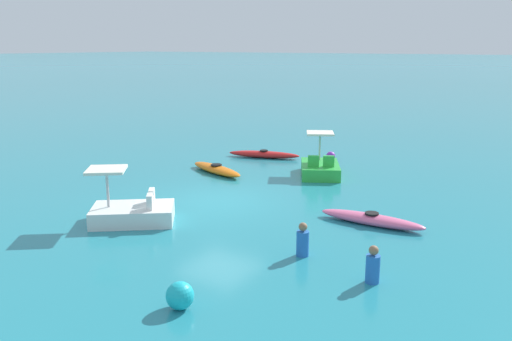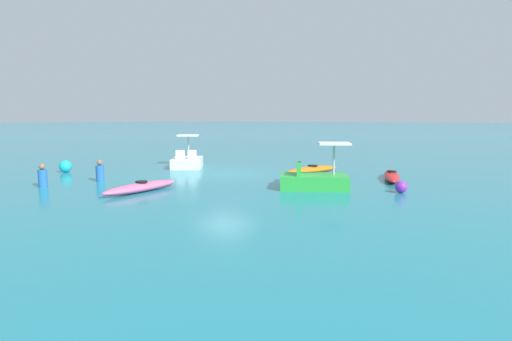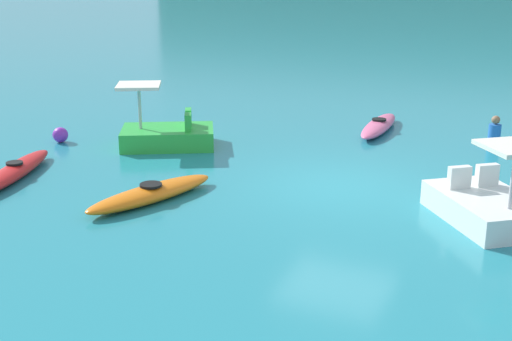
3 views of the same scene
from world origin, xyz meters
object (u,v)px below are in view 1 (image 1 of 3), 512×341
at_px(buoy_cyan, 180,296).
at_px(kayak_orange, 216,169).
at_px(kayak_red, 264,154).
at_px(pedal_boat_white, 132,212).
at_px(kayak_pink, 372,219).
at_px(buoy_purple, 331,156).
at_px(person_near_shore, 303,241).
at_px(person_by_kayaks, 373,266).
at_px(pedal_boat_green, 320,167).

bearing_deg(buoy_cyan, kayak_orange, -145.92).
xyz_separation_m(kayak_red, pedal_boat_white, (10.07, 1.75, 0.17)).
xyz_separation_m(kayak_pink, kayak_red, (-6.29, -7.84, -0.00)).
distance_m(buoy_purple, buoy_cyan, 14.97).
bearing_deg(kayak_orange, person_near_shore, 51.17).
height_order(kayak_orange, kayak_pink, same).
distance_m(pedal_boat_white, person_by_kayaks, 7.58).
xyz_separation_m(buoy_cyan, person_by_kayaks, (-3.31, 2.79, 0.10)).
height_order(kayak_pink, person_near_shore, person_near_shore).
xyz_separation_m(kayak_orange, buoy_purple, (-4.86, 2.91, 0.05)).
bearing_deg(kayak_pink, kayak_orange, -108.44).
bearing_deg(kayak_red, buoy_purple, 112.16).
height_order(buoy_purple, person_near_shore, person_near_shore).
xyz_separation_m(kayak_red, person_by_kayaks, (10.03, 9.33, 0.22)).
xyz_separation_m(pedal_boat_white, buoy_purple, (-11.25, 1.16, -0.13)).
relative_size(kayak_orange, pedal_boat_green, 1.14).
height_order(pedal_boat_white, person_by_kayaks, pedal_boat_white).
xyz_separation_m(pedal_boat_white, person_near_shore, (-0.54, 5.52, 0.05)).
bearing_deg(kayak_orange, pedal_boat_white, 15.31).
height_order(kayak_orange, buoy_purple, buoy_purple).
bearing_deg(buoy_purple, kayak_pink, 33.39).
height_order(kayak_orange, buoy_cyan, buoy_cyan).
xyz_separation_m(pedal_boat_green, person_near_shore, (7.87, 3.48, 0.05)).
bearing_deg(kayak_red, pedal_boat_white, 9.86).
bearing_deg(person_by_kayaks, person_near_shore, -103.72).
bearing_deg(buoy_cyan, pedal_boat_green, -166.77).
xyz_separation_m(kayak_orange, buoy_cyan, (9.66, 6.54, 0.13)).
bearing_deg(pedal_boat_white, kayak_red, -170.14).
xyz_separation_m(kayak_pink, pedal_boat_white, (3.78, -6.09, 0.17)).
distance_m(kayak_orange, kayak_pink, 8.26).
relative_size(kayak_orange, pedal_boat_white, 1.15).
bearing_deg(pedal_boat_green, person_near_shore, 23.85).
distance_m(kayak_red, pedal_boat_green, 4.15).
bearing_deg(kayak_orange, kayak_pink, 71.56).
relative_size(pedal_boat_white, person_near_shore, 3.19).
bearing_deg(kayak_orange, kayak_red, -179.98).
height_order(kayak_orange, person_by_kayaks, person_by_kayaks).
relative_size(kayak_red, person_by_kayaks, 3.89).
relative_size(buoy_cyan, person_near_shore, 0.66).
xyz_separation_m(person_near_shore, person_by_kayaks, (0.50, 2.06, 0.00)).
bearing_deg(person_near_shore, buoy_purple, -157.85).
distance_m(pedal_boat_white, pedal_boat_green, 8.65).
bearing_deg(kayak_pink, person_by_kayaks, 21.72).
bearing_deg(kayak_pink, pedal_boat_green, -138.85).
bearing_deg(person_near_shore, kayak_orange, -128.83).
distance_m(kayak_orange, pedal_boat_green, 4.30).
height_order(pedal_boat_white, buoy_cyan, pedal_boat_white).
relative_size(kayak_pink, buoy_cyan, 5.59).
relative_size(kayak_orange, kayak_red, 0.95).
distance_m(buoy_cyan, person_by_kayaks, 4.33).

